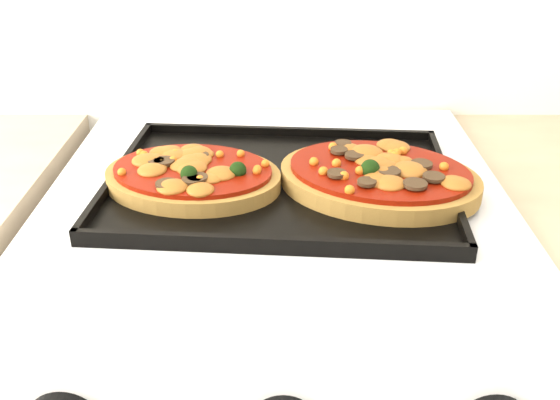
# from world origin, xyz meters

# --- Properties ---
(baking_tray) EXTENTS (0.45, 0.35, 0.02)m
(baking_tray) POSITION_xyz_m (0.03, 1.70, 0.92)
(baking_tray) COLOR black
(baking_tray) RESTS_ON stove
(pizza_left) EXTENTS (0.25, 0.20, 0.03)m
(pizza_left) POSITION_xyz_m (-0.08, 1.69, 0.94)
(pizza_left) COLOR olive
(pizza_left) RESTS_ON baking_tray
(pizza_right) EXTENTS (0.30, 0.26, 0.04)m
(pizza_right) POSITION_xyz_m (0.16, 1.69, 0.94)
(pizza_right) COLOR olive
(pizza_right) RESTS_ON baking_tray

